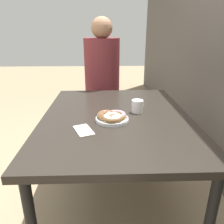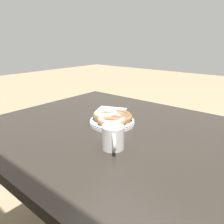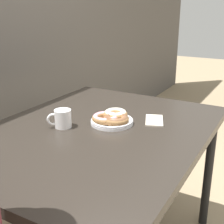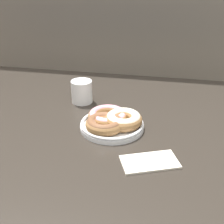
# 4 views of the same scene
# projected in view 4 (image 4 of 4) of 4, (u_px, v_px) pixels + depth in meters

# --- Properties ---
(dining_table) EXTENTS (1.27, 0.97, 0.76)m
(dining_table) POSITION_uv_depth(u_px,v_px,m) (86.00, 138.00, 1.09)
(dining_table) COLOR #28231E
(dining_table) RESTS_ON ground_plane
(donut_plate) EXTENTS (0.21, 0.21, 0.06)m
(donut_plate) POSITION_uv_depth(u_px,v_px,m) (112.00, 121.00, 1.00)
(donut_plate) COLOR white
(donut_plate) RESTS_ON dining_table
(coffee_mug) EXTENTS (0.10, 0.10, 0.09)m
(coffee_mug) POSITION_uv_depth(u_px,v_px,m) (81.00, 91.00, 1.18)
(coffee_mug) COLOR white
(coffee_mug) RESTS_ON dining_table
(napkin) EXTENTS (0.17, 0.14, 0.01)m
(napkin) POSITION_uv_depth(u_px,v_px,m) (150.00, 161.00, 0.85)
(napkin) COLOR beige
(napkin) RESTS_ON dining_table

